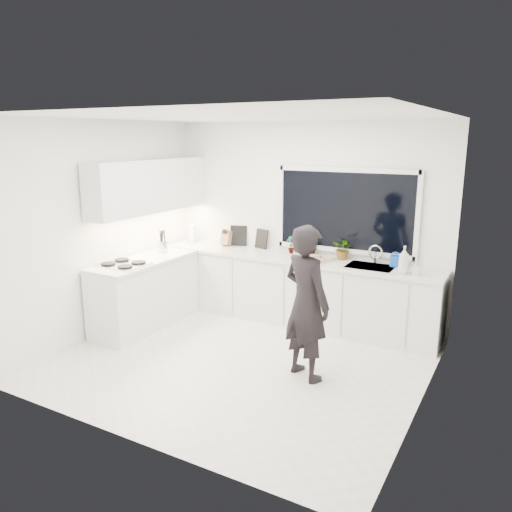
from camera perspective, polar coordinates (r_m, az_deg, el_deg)
The scene contains 25 objects.
floor at distance 5.83m, azimuth -1.96°, elevation -11.98°, with size 4.00×3.50×0.02m, color beige.
wall_back at distance 6.92m, azimuth 5.50°, elevation 3.92°, with size 4.00×0.02×2.70m, color white.
wall_left at distance 6.63m, azimuth -17.13°, elevation 2.95°, with size 0.02×3.50×2.70m, color white.
wall_right at distance 4.70m, azimuth 19.42°, elevation -1.42°, with size 0.02×3.50×2.70m, color white.
ceiling at distance 5.26m, azimuth -2.21°, elevation 15.82°, with size 4.00×3.50×0.02m, color white.
window at distance 6.64m, azimuth 10.17°, elevation 5.11°, with size 1.80×0.02×1.00m, color black.
base_cabinets_back at distance 6.86m, azimuth 4.28°, elevation -3.97°, with size 3.92×0.58×0.88m, color white.
base_cabinets_left at distance 6.86m, azimuth -12.52°, elevation -4.26°, with size 0.58×1.60×0.88m, color white.
countertop_back at distance 6.73m, azimuth 4.31°, elevation -0.26°, with size 3.94×0.62×0.04m, color silver.
countertop_left at distance 6.74m, azimuth -12.72°, elevation -0.53°, with size 0.62×1.60×0.04m, color silver.
upper_cabinets at distance 6.92m, azimuth -11.95°, elevation 7.86°, with size 0.34×2.10×0.70m, color white.
sink at distance 6.39m, azimuth 12.92°, elevation -1.59°, with size 0.58×0.42×0.14m, color silver.
faucet at distance 6.54m, azimuth 13.49°, elevation 0.17°, with size 0.03×0.03×0.22m, color silver.
stovetop at distance 6.49m, azimuth -14.92°, elevation -0.87°, with size 0.56×0.48×0.03m, color black.
person at distance 5.20m, azimuth 5.77°, elevation -5.35°, with size 0.60×0.39×1.64m, color black.
pizza_tray at distance 6.58m, azimuth 6.72°, elevation -0.31°, with size 0.45×0.33×0.03m, color #B6B6BB.
pizza at distance 6.57m, azimuth 6.73°, elevation -0.17°, with size 0.41×0.29×0.01m, color #AC2316.
watering_can at distance 6.45m, azimuth 15.63°, elevation -0.56°, with size 0.14×0.14×0.13m, color blue.
paper_towel_roll at distance 7.66m, azimuth -7.23°, elevation 2.52°, with size 0.11×0.11×0.26m, color white.
knife_block at distance 7.37m, azimuth -3.41°, elevation 2.02°, with size 0.13×0.10×0.22m, color #A4784C.
utensil_crock at distance 7.07m, azimuth -10.57°, elevation 1.06°, with size 0.13×0.13×0.16m, color #AEADB2.
picture_frame_large at distance 7.18m, azimuth 0.64°, elevation 1.98°, with size 0.22×0.02×0.28m, color black.
picture_frame_small at distance 7.37m, azimuth -2.01°, elevation 2.35°, with size 0.25×0.02×0.30m, color black.
herb_plants at distance 6.69m, azimuth 8.01°, elevation 1.08°, with size 1.00×0.30×0.33m.
soap_bottles at distance 6.09m, azimuth 16.77°, elevation -0.61°, with size 0.26×0.14×0.33m.
Camera 1 is at (2.73, -4.50, 2.50)m, focal length 35.00 mm.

